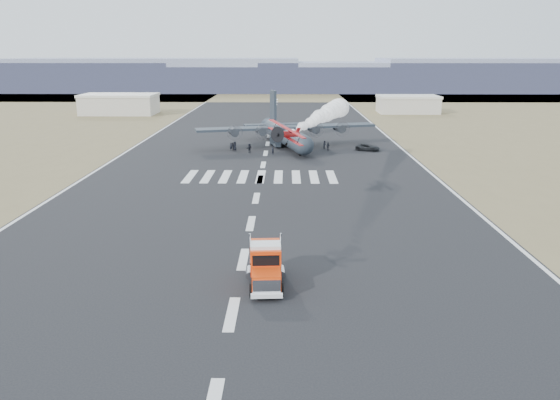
{
  "coord_description": "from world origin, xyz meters",
  "views": [
    {
      "loc": [
        4.38,
        -39.93,
        20.43
      ],
      "look_at": [
        3.64,
        20.33,
        4.0
      ],
      "focal_mm": 35.0,
      "sensor_mm": 36.0,
      "label": 1
    }
  ],
  "objects_px": {
    "semi_truck": "(266,264)",
    "crew_c": "(299,144)",
    "crew_g": "(231,147)",
    "crew_h": "(325,145)",
    "hangar_right": "(408,104)",
    "crew_e": "(235,146)",
    "transport_aircraft": "(285,133)",
    "hangar_left": "(120,104)",
    "crew_a": "(273,151)",
    "crew_f": "(249,148)",
    "support_vehicle": "(368,147)",
    "crew_d": "(328,146)",
    "aerobatic_biplane": "(287,134)",
    "crew_b": "(233,146)"
  },
  "relations": [
    {
      "from": "semi_truck",
      "to": "crew_b",
      "type": "height_order",
      "value": "semi_truck"
    },
    {
      "from": "hangar_left",
      "to": "hangar_right",
      "type": "xyz_separation_m",
      "value": [
        98.0,
        5.0,
        -0.4
      ]
    },
    {
      "from": "crew_c",
      "to": "crew_d",
      "type": "height_order",
      "value": "crew_c"
    },
    {
      "from": "crew_b",
      "to": "crew_g",
      "type": "relative_size",
      "value": 1.01
    },
    {
      "from": "crew_g",
      "to": "crew_c",
      "type": "bearing_deg",
      "value": -4.75
    },
    {
      "from": "semi_truck",
      "to": "aerobatic_biplane",
      "type": "relative_size",
      "value": 1.66
    },
    {
      "from": "transport_aircraft",
      "to": "crew_e",
      "type": "height_order",
      "value": "transport_aircraft"
    },
    {
      "from": "crew_g",
      "to": "crew_h",
      "type": "relative_size",
      "value": 0.93
    },
    {
      "from": "hangar_left",
      "to": "crew_h",
      "type": "bearing_deg",
      "value": -46.08
    },
    {
      "from": "hangar_right",
      "to": "aerobatic_biplane",
      "type": "relative_size",
      "value": 3.89
    },
    {
      "from": "semi_truck",
      "to": "transport_aircraft",
      "type": "xyz_separation_m",
      "value": [
        1.44,
        74.87,
        1.06
      ]
    },
    {
      "from": "support_vehicle",
      "to": "crew_f",
      "type": "height_order",
      "value": "crew_f"
    },
    {
      "from": "hangar_right",
      "to": "crew_e",
      "type": "distance_m",
      "value": 91.11
    },
    {
      "from": "hangar_right",
      "to": "crew_e",
      "type": "height_order",
      "value": "hangar_right"
    },
    {
      "from": "support_vehicle",
      "to": "crew_d",
      "type": "height_order",
      "value": "crew_d"
    },
    {
      "from": "transport_aircraft",
      "to": "crew_e",
      "type": "xyz_separation_m",
      "value": [
        -10.7,
        -5.17,
        -2.04
      ]
    },
    {
      "from": "aerobatic_biplane",
      "to": "transport_aircraft",
      "type": "height_order",
      "value": "aerobatic_biplane"
    },
    {
      "from": "crew_a",
      "to": "crew_c",
      "type": "height_order",
      "value": "crew_c"
    },
    {
      "from": "crew_e",
      "to": "crew_f",
      "type": "relative_size",
      "value": 1.0
    },
    {
      "from": "transport_aircraft",
      "to": "crew_c",
      "type": "xyz_separation_m",
      "value": [
        3.04,
        -3.19,
        -2.06
      ]
    },
    {
      "from": "aerobatic_biplane",
      "to": "crew_e",
      "type": "height_order",
      "value": "aerobatic_biplane"
    },
    {
      "from": "semi_truck",
      "to": "transport_aircraft",
      "type": "height_order",
      "value": "transport_aircraft"
    },
    {
      "from": "crew_d",
      "to": "crew_f",
      "type": "height_order",
      "value": "crew_f"
    },
    {
      "from": "hangar_left",
      "to": "crew_e",
      "type": "height_order",
      "value": "hangar_left"
    },
    {
      "from": "crew_d",
      "to": "crew_g",
      "type": "bearing_deg",
      "value": 145.7
    },
    {
      "from": "crew_c",
      "to": "crew_e",
      "type": "distance_m",
      "value": 13.89
    },
    {
      "from": "transport_aircraft",
      "to": "hangar_left",
      "type": "bearing_deg",
      "value": 116.17
    },
    {
      "from": "semi_truck",
      "to": "hangar_right",
      "type": "bearing_deg",
      "value": 69.85
    },
    {
      "from": "crew_f",
      "to": "crew_h",
      "type": "relative_size",
      "value": 1.06
    },
    {
      "from": "crew_a",
      "to": "crew_b",
      "type": "relative_size",
      "value": 0.98
    },
    {
      "from": "semi_truck",
      "to": "crew_c",
      "type": "xyz_separation_m",
      "value": [
        4.48,
        71.68,
        -1.0
      ]
    },
    {
      "from": "aerobatic_biplane",
      "to": "hangar_right",
      "type": "bearing_deg",
      "value": 87.91
    },
    {
      "from": "crew_e",
      "to": "crew_f",
      "type": "xyz_separation_m",
      "value": [
        3.34,
        -3.11,
        -0.0
      ]
    },
    {
      "from": "crew_h",
      "to": "crew_c",
      "type": "bearing_deg",
      "value": 107.88
    },
    {
      "from": "aerobatic_biplane",
      "to": "crew_g",
      "type": "distance_m",
      "value": 47.87
    },
    {
      "from": "crew_a",
      "to": "crew_f",
      "type": "relative_size",
      "value": 0.86
    },
    {
      "from": "crew_f",
      "to": "hangar_right",
      "type": "bearing_deg",
      "value": -176.06
    },
    {
      "from": "crew_b",
      "to": "crew_e",
      "type": "bearing_deg",
      "value": 91.89
    },
    {
      "from": "hangar_right",
      "to": "crew_b",
      "type": "height_order",
      "value": "hangar_right"
    },
    {
      "from": "aerobatic_biplane",
      "to": "crew_e",
      "type": "relative_size",
      "value": 2.82
    },
    {
      "from": "support_vehicle",
      "to": "crew_g",
      "type": "distance_m",
      "value": 29.15
    },
    {
      "from": "hangar_left",
      "to": "support_vehicle",
      "type": "height_order",
      "value": "hangar_left"
    },
    {
      "from": "semi_truck",
      "to": "crew_f",
      "type": "distance_m",
      "value": 66.86
    },
    {
      "from": "aerobatic_biplane",
      "to": "support_vehicle",
      "type": "xyz_separation_m",
      "value": [
        17.18,
        45.37,
        -9.48
      ]
    },
    {
      "from": "crew_e",
      "to": "crew_d",
      "type": "bearing_deg",
      "value": -104.17
    },
    {
      "from": "hangar_left",
      "to": "crew_b",
      "type": "xyz_separation_m",
      "value": [
        44.83,
        -69.34,
        -2.58
      ]
    },
    {
      "from": "crew_a",
      "to": "crew_c",
      "type": "xyz_separation_m",
      "value": [
        5.45,
        7.33,
        0.1
      ]
    },
    {
      "from": "semi_truck",
      "to": "crew_c",
      "type": "bearing_deg",
      "value": 83.07
    },
    {
      "from": "hangar_left",
      "to": "crew_f",
      "type": "xyz_separation_m",
      "value": [
        48.6,
        -72.37,
        -2.48
      ]
    },
    {
      "from": "hangar_right",
      "to": "crew_h",
      "type": "xyz_separation_m",
      "value": [
        -33.31,
        -72.17,
        -2.13
      ]
    }
  ]
}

